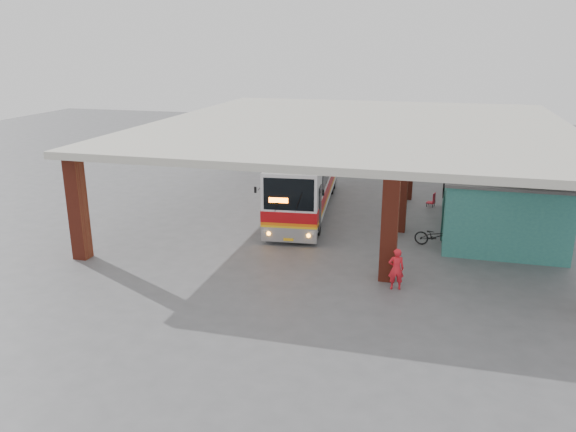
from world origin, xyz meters
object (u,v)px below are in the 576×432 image
at_px(coach_bus, 306,178).
at_px(motorcycle, 435,236).
at_px(pedestrian, 396,269).
at_px(red_chair, 432,200).

xyz_separation_m(coach_bus, motorcycle, (6.83, -4.17, -1.24)).
xyz_separation_m(motorcycle, pedestrian, (-1.32, -4.97, 0.31)).
bearing_deg(coach_bus, pedestrian, -64.77).
distance_m(motorcycle, red_chair, 6.50).
distance_m(pedestrian, red_chair, 11.52).
bearing_deg(motorcycle, red_chair, 13.75).
bearing_deg(coach_bus, red_chair, 13.61).
xyz_separation_m(motorcycle, red_chair, (-0.23, 6.49, -0.12)).
relative_size(motorcycle, pedestrian, 1.16).
height_order(coach_bus, red_chair, coach_bus).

